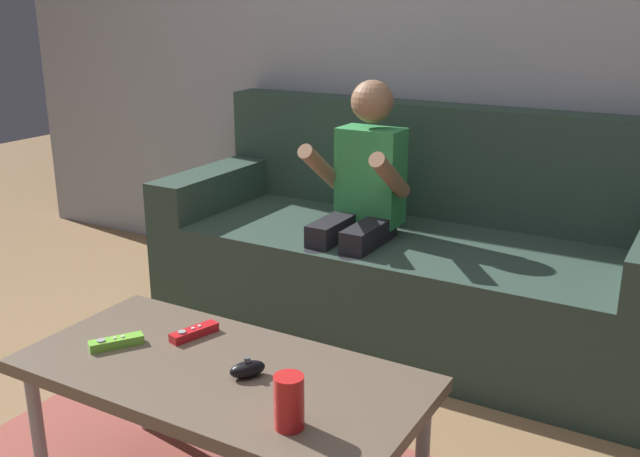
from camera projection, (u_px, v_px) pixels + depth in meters
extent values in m
cube|color=#999EA8|center=(434.00, 14.00, 3.02)|extent=(4.85, 0.05, 2.50)
cube|color=#2D4238|center=(407.00, 284.00, 2.91)|extent=(2.03, 0.80, 0.42)
cube|color=#2D4238|center=(441.00, 161.00, 3.04)|extent=(2.03, 0.16, 0.47)
cube|color=#2D4238|center=(221.00, 185.00, 3.26)|extent=(0.18, 0.80, 0.17)
cylinder|color=black|center=(315.00, 303.00, 2.73)|extent=(0.08, 0.08, 0.42)
cylinder|color=black|center=(349.00, 311.00, 2.66)|extent=(0.08, 0.08, 0.42)
cube|color=black|center=(335.00, 229.00, 2.79)|extent=(0.09, 0.31, 0.09)
cube|color=black|center=(369.00, 235.00, 2.72)|extent=(0.09, 0.31, 0.09)
cube|color=#33934C|center=(371.00, 176.00, 2.82)|extent=(0.25, 0.15, 0.38)
cylinder|color=#936B4C|center=(321.00, 167.00, 2.76)|extent=(0.06, 0.27, 0.22)
cylinder|color=#936B4C|center=(390.00, 176.00, 2.63)|extent=(0.06, 0.27, 0.22)
sphere|color=#936B4C|center=(372.00, 101.00, 2.73)|extent=(0.16, 0.16, 0.16)
cube|color=brown|center=(221.00, 375.00, 1.80)|extent=(1.03, 0.50, 0.04)
cylinder|color=gray|center=(38.00, 436.00, 1.92)|extent=(0.04, 0.04, 0.40)
cylinder|color=gray|center=(142.00, 372.00, 2.25)|extent=(0.04, 0.04, 0.40)
cube|color=#72C638|center=(116.00, 342.00, 1.91)|extent=(0.11, 0.14, 0.02)
cylinder|color=#99999E|center=(101.00, 340.00, 1.88)|extent=(0.02, 0.02, 0.00)
cylinder|color=silver|center=(115.00, 338.00, 1.90)|extent=(0.01, 0.01, 0.00)
cylinder|color=silver|center=(123.00, 336.00, 1.91)|extent=(0.01, 0.01, 0.00)
ellipsoid|color=black|center=(247.00, 369.00, 1.75)|extent=(0.09, 0.10, 0.04)
cylinder|color=#4C4C51|center=(247.00, 360.00, 1.74)|extent=(0.02, 0.02, 0.01)
cube|color=red|center=(194.00, 332.00, 1.96)|extent=(0.07, 0.14, 0.02)
cylinder|color=#99999E|center=(182.00, 332.00, 1.93)|extent=(0.02, 0.02, 0.00)
cylinder|color=silver|center=(193.00, 328.00, 1.96)|extent=(0.01, 0.01, 0.00)
cylinder|color=silver|center=(199.00, 326.00, 1.97)|extent=(0.01, 0.01, 0.00)
cylinder|color=red|center=(289.00, 402.00, 1.53)|extent=(0.07, 0.07, 0.12)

